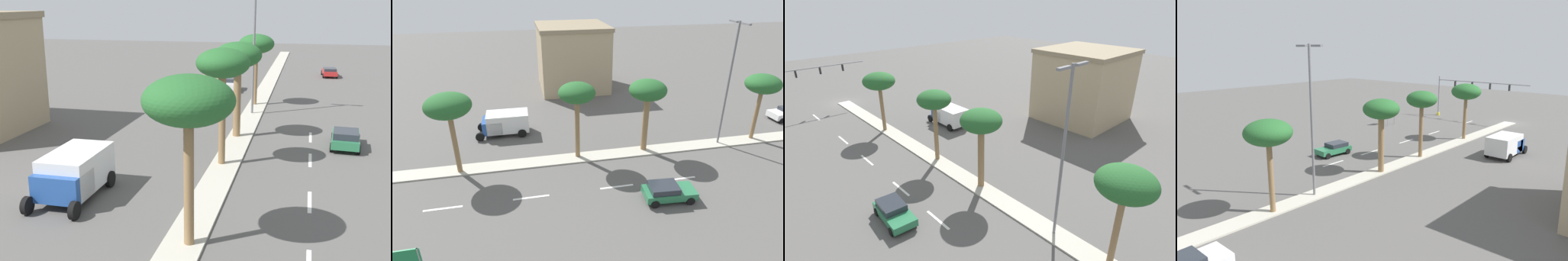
{
  "view_description": "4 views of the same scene",
  "coord_description": "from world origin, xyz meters",
  "views": [
    {
      "loc": [
        4.72,
        -3.37,
        10.0
      ],
      "look_at": [
        -2.41,
        27.08,
        1.59
      ],
      "focal_mm": 44.39,
      "sensor_mm": 36.0,
      "label": 1
    },
    {
      "loc": [
        26.64,
        20.34,
        15.82
      ],
      "look_at": [
        -1.39,
        26.28,
        2.13
      ],
      "focal_mm": 30.38,
      "sensor_mm": 36.0,
      "label": 2
    },
    {
      "loc": [
        15.66,
        49.25,
        15.64
      ],
      "look_at": [
        -2.36,
        29.24,
        3.97
      ],
      "focal_mm": 29.14,
      "sensor_mm": 36.0,
      "label": 3
    },
    {
      "loc": [
        -22.38,
        57.16,
        11.86
      ],
      "look_at": [
        1.32,
        31.08,
        3.81
      ],
      "focal_mm": 33.86,
      "sensor_mm": 36.0,
      "label": 4
    }
  ],
  "objects": [
    {
      "name": "directional_road_sign",
      "position": [
        13.08,
        13.87,
        2.68
      ],
      "size": [
        0.1,
        1.73,
        3.65
      ],
      "color": "gray",
      "rests_on": "ground"
    },
    {
      "name": "palm_tree_left",
      "position": [
        -0.29,
        31.65,
        5.98
      ],
      "size": [
        3.47,
        3.47,
        7.05
      ],
      "color": "olive",
      "rests_on": "median_curb"
    },
    {
      "name": "lane_stripe_left",
      "position": [
        5.2,
        20.37,
        0.01
      ],
      "size": [
        0.2,
        2.8,
        0.01
      ],
      "primitive_type": "cube",
      "color": "silver",
      "rests_on": "ground"
    },
    {
      "name": "sedan_green_right",
      "position": [
        7.57,
        30.64,
        0.72
      ],
      "size": [
        2.22,
        4.06,
        1.34
      ],
      "color": "#287047",
      "rests_on": "ground"
    },
    {
      "name": "box_truck",
      "position": [
        -6.86,
        18.25,
        1.33
      ],
      "size": [
        2.76,
        5.52,
        2.4
      ],
      "color": "#234C99",
      "rests_on": "ground"
    },
    {
      "name": "lane_stripe_front",
      "position": [
        5.2,
        32.89,
        0.01
      ],
      "size": [
        0.2,
        2.8,
        0.01
      ],
      "primitive_type": "cube",
      "color": "silver",
      "rests_on": "ground"
    },
    {
      "name": "street_lamp_leading",
      "position": [
        -0.04,
        39.6,
        6.97
      ],
      "size": [
        2.9,
        0.24,
        11.95
      ],
      "color": "slate",
      "rests_on": "median_curb"
    },
    {
      "name": "lane_stripe_inboard",
      "position": [
        5.2,
        4.0,
        0.01
      ],
      "size": [
        0.2,
        2.8,
        0.01
      ],
      "primitive_type": "cube",
      "color": "silver",
      "rests_on": "ground"
    },
    {
      "name": "palm_tree_rear",
      "position": [
        -0.25,
        43.62,
        5.9
      ],
      "size": [
        3.42,
        3.42,
        6.84
      ],
      "color": "olive",
      "rests_on": "median_curb"
    },
    {
      "name": "palm_tree_right",
      "position": [
        0.26,
        14.5,
        6.15
      ],
      "size": [
        3.72,
        3.72,
        7.16
      ],
      "color": "olive",
      "rests_on": "median_curb"
    },
    {
      "name": "lane_stripe_leading",
      "position": [
        5.2,
        27.31,
        0.01
      ],
      "size": [
        0.2,
        2.8,
        0.01
      ],
      "primitive_type": "cube",
      "color": "silver",
      "rests_on": "ground"
    },
    {
      "name": "lane_stripe_far",
      "position": [
        5.2,
        13.87,
        0.01
      ],
      "size": [
        0.2,
        2.8,
        0.01
      ],
      "primitive_type": "cube",
      "color": "silver",
      "rests_on": "ground"
    },
    {
      "name": "traffic_signal_gantry",
      "position": [
        7.98,
        1.78,
        4.5
      ],
      "size": [
        15.74,
        0.53,
        6.87
      ],
      "color": "gray",
      "rests_on": "ground"
    },
    {
      "name": "median_curb",
      "position": [
        0.0,
        48.04,
        0.06
      ],
      "size": [
        1.8,
        96.09,
        0.12
      ],
      "primitive_type": "cube",
      "color": "#B7B2A3",
      "rests_on": "ground"
    },
    {
      "name": "palm_tree_leading",
      "position": [
        -0.24,
        25.06,
        6.25
      ],
      "size": [
        3.27,
        3.27,
        7.21
      ],
      "color": "olive",
      "rests_on": "median_curb"
    },
    {
      "name": "ground_plane",
      "position": [
        0.0,
        37.37,
        0.0
      ],
      "size": [
        160.0,
        160.0,
        0.0
      ],
      "primitive_type": "plane",
      "color": "#565451"
    }
  ]
}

